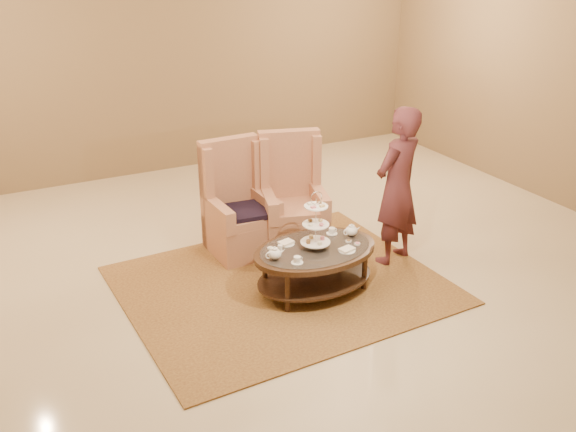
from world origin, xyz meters
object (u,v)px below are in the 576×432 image
armchair_right (292,208)px  armchair_left (238,215)px  tea_table (315,256)px  person (397,187)px

armchair_right → armchair_left: bearing=-173.7°
tea_table → armchair_left: armchair_left is taller
armchair_left → armchair_right: 0.62m
armchair_left → armchair_right: armchair_right is taller
armchair_right → person: 1.24m
person → tea_table: bearing=-9.2°
armchair_left → armchair_right: size_ratio=0.98×
tea_table → armchair_left: 1.21m
armchair_left → person: person is taller
armchair_left → person: (1.37, -0.99, 0.43)m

